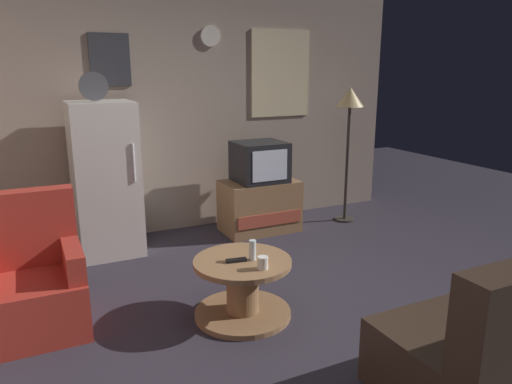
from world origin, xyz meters
TOP-DOWN VIEW (x-y plane):
  - ground_plane at (0.00, 0.00)m, footprint 12.00×12.00m
  - wall_with_art at (0.01, 2.45)m, footprint 5.20×0.12m
  - fridge at (-1.03, 1.99)m, footprint 0.60×0.62m
  - tv_stand at (0.62, 1.93)m, footprint 0.84×0.53m
  - crt_tv at (0.62, 1.93)m, footprint 0.54×0.51m
  - standing_lamp at (1.73, 1.82)m, footprint 0.32×0.32m
  - coffee_table at (-0.36, 0.22)m, footprint 0.72×0.72m
  - wine_glass at (-0.30, 0.19)m, footprint 0.05×0.05m
  - mug_ceramic_white at (-0.30, 0.01)m, footprint 0.08×0.08m
  - remote_control at (-0.42, 0.20)m, footprint 0.16×0.07m
  - armchair at (-1.76, 0.72)m, footprint 0.68×0.68m

SIDE VIEW (x-z plane):
  - ground_plane at x=0.00m, z-range 0.00..0.00m
  - coffee_table at x=-0.36m, z-range 0.00..0.45m
  - tv_stand at x=0.62m, z-range 0.00..0.58m
  - armchair at x=-1.76m, z-range -0.14..0.82m
  - remote_control at x=-0.42m, z-range 0.45..0.47m
  - mug_ceramic_white at x=-0.30m, z-range 0.45..0.54m
  - wine_glass at x=-0.30m, z-range 0.45..0.60m
  - fridge at x=-1.03m, z-range -0.13..1.64m
  - crt_tv at x=0.62m, z-range 0.58..1.02m
  - standing_lamp at x=1.73m, z-range 0.56..2.15m
  - wall_with_art at x=0.01m, z-range 0.01..2.74m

